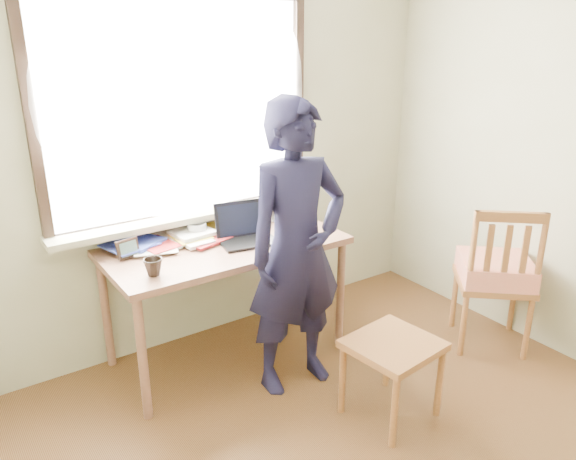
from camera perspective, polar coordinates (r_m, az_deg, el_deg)
room_shell at (r=2.27m, az=12.46°, el=7.84°), size 3.52×4.02×2.61m
desk at (r=3.60m, az=-6.42°, el=-2.57°), size 1.50×0.75×0.80m
laptop at (r=3.58m, az=-4.36°, el=-0.20°), size 0.39×0.34×0.24m
mug_white at (r=3.66m, az=-9.21°, el=-0.03°), size 0.18×0.18×0.10m
mug_dark at (r=3.16m, az=-13.53°, el=-3.68°), size 0.15×0.15×0.10m
mouse at (r=3.71m, az=0.86°, el=-0.02°), size 0.09×0.06×0.03m
desk_clutter at (r=3.64m, az=-10.31°, el=-0.67°), size 0.83×0.52×0.05m
book_a at (r=3.55m, az=-14.06°, el=-1.73°), size 0.20×0.26×0.02m
book_b at (r=4.01m, az=-2.33°, el=1.38°), size 0.21×0.26×0.02m
picture_frame at (r=3.42m, az=-15.96°, el=-1.95°), size 0.14×0.05×0.11m
work_chair at (r=3.22m, az=10.59°, el=-12.22°), size 0.50×0.49×0.47m
side_chair at (r=4.02m, az=20.32°, el=-4.06°), size 0.66×0.66×1.03m
person at (r=3.25m, az=0.90°, el=-2.01°), size 0.66×0.45×1.75m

